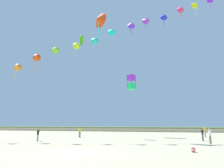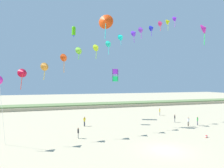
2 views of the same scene
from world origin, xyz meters
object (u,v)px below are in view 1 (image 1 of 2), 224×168
(large_kite_low_lead, at_px, (99,20))
(large_kite_outer_drift, at_px, (131,82))
(person_mid_center, at_px, (205,131))
(person_far_left, at_px, (202,134))
(beach_ball, at_px, (193,150))
(person_near_right, at_px, (210,135))
(person_near_left, at_px, (80,131))
(large_kite_mid_trail, at_px, (81,40))
(person_far_right, at_px, (38,134))

(large_kite_low_lead, height_order, large_kite_outer_drift, large_kite_low_lead)
(large_kite_outer_drift, bearing_deg, person_mid_center, 6.66)
(person_far_left, xyz_separation_m, beach_ball, (-2.38, -10.65, -0.70))
(person_near_right, relative_size, person_mid_center, 0.94)
(large_kite_outer_drift, distance_m, beach_ball, 21.13)
(person_near_left, bearing_deg, large_kite_outer_drift, 32.77)
(person_near_left, bearing_deg, large_kite_mid_trail, 118.35)
(person_near_left, height_order, person_near_right, person_near_left)
(large_kite_mid_trail, bearing_deg, person_far_left, -14.29)
(large_kite_low_lead, bearing_deg, beach_ball, -43.66)
(person_far_left, relative_size, large_kite_mid_trail, 0.74)
(large_kite_low_lead, bearing_deg, person_near_right, -16.40)
(person_mid_center, bearing_deg, large_kite_low_lead, -153.61)
(person_mid_center, bearing_deg, person_near_right, -97.18)
(person_near_left, distance_m, person_far_left, 17.52)
(person_near_left, height_order, large_kite_low_lead, large_kite_low_lead)
(person_near_right, bearing_deg, person_mid_center, 82.82)
(person_near_left, xyz_separation_m, large_kite_outer_drift, (7.48, 4.81, 8.37))
(beach_ball, bearing_deg, large_kite_mid_trail, 136.91)
(person_mid_center, xyz_separation_m, person_far_left, (-1.65, -8.17, -0.11))
(person_far_right, relative_size, large_kite_mid_trail, 0.73)
(person_near_right, distance_m, person_mid_center, 12.01)
(person_near_right, xyz_separation_m, person_mid_center, (1.50, 11.91, 0.06))
(beach_ball, bearing_deg, large_kite_outer_drift, 113.36)
(person_far_right, bearing_deg, person_far_left, 15.66)
(person_near_left, xyz_separation_m, beach_ball, (15.02, -12.66, -0.80))
(person_near_right, relative_size, person_far_right, 1.08)
(person_near_right, height_order, large_kite_outer_drift, large_kite_outer_drift)
(beach_ball, bearing_deg, person_far_right, 163.36)
(large_kite_outer_drift, bearing_deg, large_kite_low_lead, -122.32)
(person_near_left, xyz_separation_m, person_near_right, (17.55, -5.75, -0.05))
(person_near_left, distance_m, beach_ball, 19.67)
(large_kite_low_lead, relative_size, large_kite_mid_trail, 2.21)
(person_far_left, relative_size, large_kite_low_lead, 0.34)
(person_near_right, relative_size, large_kite_outer_drift, 0.62)
(person_mid_center, distance_m, person_far_right, 25.29)
(large_kite_outer_drift, height_order, beach_ball, large_kite_outer_drift)
(person_far_left, distance_m, person_far_right, 20.38)
(person_near_right, relative_size, beach_ball, 4.46)
(person_far_left, bearing_deg, person_near_right, -87.77)
(large_kite_mid_trail, bearing_deg, person_near_right, -24.18)
(large_kite_low_lead, bearing_deg, person_mid_center, 26.39)
(person_mid_center, bearing_deg, person_far_left, -101.39)
(person_far_left, height_order, person_far_right, person_far_left)
(person_far_left, height_order, beach_ball, person_far_left)
(person_far_right, height_order, beach_ball, person_far_right)
(person_mid_center, relative_size, large_kite_mid_trail, 0.83)
(large_kite_mid_trail, relative_size, beach_ball, 5.69)
(large_kite_mid_trail, height_order, beach_ball, large_kite_mid_trail)
(beach_ball, bearing_deg, person_mid_center, 77.92)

